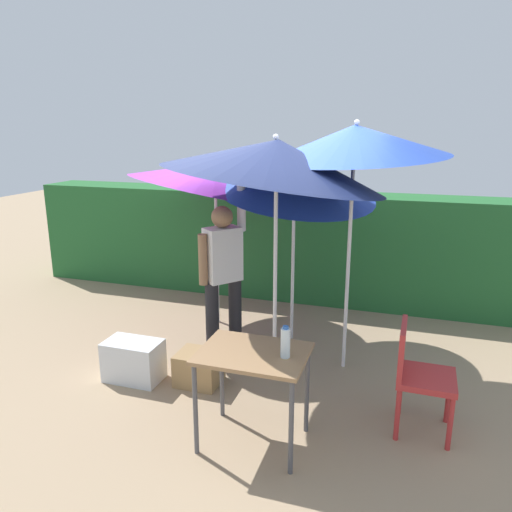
{
  "coord_description": "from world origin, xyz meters",
  "views": [
    {
      "loc": [
        1.46,
        -4.23,
        2.38
      ],
      "look_at": [
        0.0,
        0.3,
        1.1
      ],
      "focal_mm": 34.21,
      "sensor_mm": 36.0,
      "label": 1
    }
  ],
  "objects_px": {
    "umbrella_navy": "(214,177)",
    "cooler_box": "(134,360)",
    "crate_cardboard": "(199,368)",
    "folding_table": "(253,363)",
    "umbrella_yellow": "(276,160)",
    "chair_plastic": "(417,371)",
    "bottle_water": "(285,342)",
    "umbrella_rainbow": "(355,142)",
    "person_vendor": "(223,270)",
    "umbrella_orange": "(297,179)"
  },
  "relations": [
    {
      "from": "crate_cardboard",
      "to": "folding_table",
      "type": "distance_m",
      "value": 1.16
    },
    {
      "from": "umbrella_orange",
      "to": "folding_table",
      "type": "bearing_deg",
      "value": -85.49
    },
    {
      "from": "bottle_water",
      "to": "chair_plastic",
      "type": "bearing_deg",
      "value": 31.19
    },
    {
      "from": "umbrella_orange",
      "to": "crate_cardboard",
      "type": "distance_m",
      "value": 2.19
    },
    {
      "from": "person_vendor",
      "to": "bottle_water",
      "type": "xyz_separation_m",
      "value": [
        1.02,
        -1.37,
        -0.06
      ]
    },
    {
      "from": "umbrella_rainbow",
      "to": "crate_cardboard",
      "type": "xyz_separation_m",
      "value": [
        -1.27,
        -0.75,
        -2.08
      ]
    },
    {
      "from": "umbrella_navy",
      "to": "cooler_box",
      "type": "distance_m",
      "value": 2.28
    },
    {
      "from": "umbrella_navy",
      "to": "person_vendor",
      "type": "relative_size",
      "value": 1.21
    },
    {
      "from": "umbrella_navy",
      "to": "chair_plastic",
      "type": "bearing_deg",
      "value": -34.41
    },
    {
      "from": "crate_cardboard",
      "to": "bottle_water",
      "type": "distance_m",
      "value": 1.43
    },
    {
      "from": "umbrella_navy",
      "to": "bottle_water",
      "type": "bearing_deg",
      "value": -56.62
    },
    {
      "from": "cooler_box",
      "to": "bottle_water",
      "type": "bearing_deg",
      "value": -19.26
    },
    {
      "from": "person_vendor",
      "to": "chair_plastic",
      "type": "height_order",
      "value": "person_vendor"
    },
    {
      "from": "umbrella_orange",
      "to": "person_vendor",
      "type": "distance_m",
      "value": 1.24
    },
    {
      "from": "person_vendor",
      "to": "cooler_box",
      "type": "xyz_separation_m",
      "value": [
        -0.62,
        -0.8,
        -0.74
      ]
    },
    {
      "from": "umbrella_orange",
      "to": "person_vendor",
      "type": "xyz_separation_m",
      "value": [
        -0.62,
        -0.61,
        -0.89
      ]
    },
    {
      "from": "folding_table",
      "to": "person_vendor",
      "type": "bearing_deg",
      "value": 119.63
    },
    {
      "from": "umbrella_rainbow",
      "to": "crate_cardboard",
      "type": "bearing_deg",
      "value": -149.53
    },
    {
      "from": "chair_plastic",
      "to": "crate_cardboard",
      "type": "bearing_deg",
      "value": 175.88
    },
    {
      "from": "umbrella_rainbow",
      "to": "bottle_water",
      "type": "height_order",
      "value": "umbrella_rainbow"
    },
    {
      "from": "chair_plastic",
      "to": "bottle_water",
      "type": "height_order",
      "value": "bottle_water"
    },
    {
      "from": "umbrella_navy",
      "to": "cooler_box",
      "type": "relative_size",
      "value": 4.22
    },
    {
      "from": "chair_plastic",
      "to": "folding_table",
      "type": "relative_size",
      "value": 1.11
    },
    {
      "from": "umbrella_orange",
      "to": "umbrella_navy",
      "type": "relative_size",
      "value": 0.97
    },
    {
      "from": "crate_cardboard",
      "to": "folding_table",
      "type": "xyz_separation_m",
      "value": [
        0.77,
        -0.69,
        0.51
      ]
    },
    {
      "from": "person_vendor",
      "to": "cooler_box",
      "type": "distance_m",
      "value": 1.25
    },
    {
      "from": "cooler_box",
      "to": "folding_table",
      "type": "xyz_separation_m",
      "value": [
        1.4,
        -0.56,
        0.47
      ]
    },
    {
      "from": "cooler_box",
      "to": "folding_table",
      "type": "height_order",
      "value": "folding_table"
    },
    {
      "from": "umbrella_rainbow",
      "to": "umbrella_navy",
      "type": "xyz_separation_m",
      "value": [
        -1.69,
        0.73,
        -0.44
      ]
    },
    {
      "from": "folding_table",
      "to": "bottle_water",
      "type": "relative_size",
      "value": 3.33
    },
    {
      "from": "umbrella_yellow",
      "to": "umbrella_navy",
      "type": "distance_m",
      "value": 1.58
    },
    {
      "from": "cooler_box",
      "to": "bottle_water",
      "type": "xyz_separation_m",
      "value": [
        1.64,
        -0.57,
        0.68
      ]
    },
    {
      "from": "umbrella_rainbow",
      "to": "chair_plastic",
      "type": "bearing_deg",
      "value": -52.69
    },
    {
      "from": "umbrella_rainbow",
      "to": "person_vendor",
      "type": "distance_m",
      "value": 1.82
    },
    {
      "from": "umbrella_rainbow",
      "to": "cooler_box",
      "type": "relative_size",
      "value": 4.58
    },
    {
      "from": "chair_plastic",
      "to": "crate_cardboard",
      "type": "relative_size",
      "value": 2.21
    },
    {
      "from": "umbrella_navy",
      "to": "crate_cardboard",
      "type": "height_order",
      "value": "umbrella_navy"
    },
    {
      "from": "umbrella_yellow",
      "to": "crate_cardboard",
      "type": "height_order",
      "value": "umbrella_yellow"
    },
    {
      "from": "crate_cardboard",
      "to": "folding_table",
      "type": "relative_size",
      "value": 0.5
    },
    {
      "from": "umbrella_rainbow",
      "to": "folding_table",
      "type": "xyz_separation_m",
      "value": [
        -0.5,
        -1.44,
        -1.57
      ]
    },
    {
      "from": "chair_plastic",
      "to": "person_vendor",
      "type": "bearing_deg",
      "value": 157.47
    },
    {
      "from": "umbrella_orange",
      "to": "folding_table",
      "type": "distance_m",
      "value": 2.29
    },
    {
      "from": "cooler_box",
      "to": "crate_cardboard",
      "type": "height_order",
      "value": "cooler_box"
    },
    {
      "from": "umbrella_rainbow",
      "to": "cooler_box",
      "type": "bearing_deg",
      "value": -155.21
    },
    {
      "from": "chair_plastic",
      "to": "crate_cardboard",
      "type": "height_order",
      "value": "chair_plastic"
    },
    {
      "from": "umbrella_navy",
      "to": "chair_plastic",
      "type": "height_order",
      "value": "umbrella_navy"
    },
    {
      "from": "umbrella_navy",
      "to": "person_vendor",
      "type": "bearing_deg",
      "value": -62.78
    },
    {
      "from": "folding_table",
      "to": "umbrella_yellow",
      "type": "bearing_deg",
      "value": 97.14
    },
    {
      "from": "person_vendor",
      "to": "bottle_water",
      "type": "relative_size",
      "value": 7.83
    },
    {
      "from": "umbrella_navy",
      "to": "chair_plastic",
      "type": "relative_size",
      "value": 2.55
    }
  ]
}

